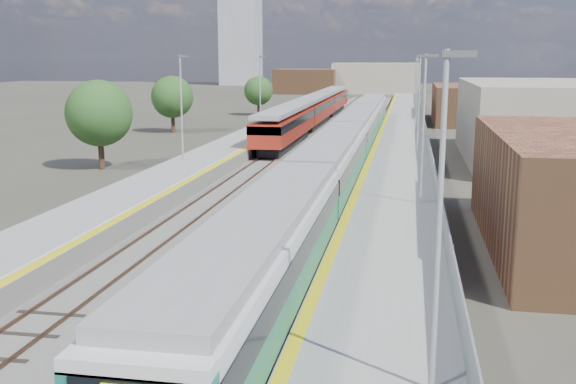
# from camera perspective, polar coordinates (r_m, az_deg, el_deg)

# --- Properties ---
(ground) EXTENTS (320.00, 320.00, 0.00)m
(ground) POSITION_cam_1_polar(r_m,az_deg,el_deg) (63.14, 4.76, 3.71)
(ground) COLOR #47443A
(ground) RESTS_ON ground
(ballast_bed) EXTENTS (10.50, 155.00, 0.06)m
(ballast_bed) POSITION_cam_1_polar(r_m,az_deg,el_deg) (65.84, 3.02, 4.08)
(ballast_bed) COLOR #565451
(ballast_bed) RESTS_ON ground
(tracks) EXTENTS (8.96, 160.00, 0.17)m
(tracks) POSITION_cam_1_polar(r_m,az_deg,el_deg) (67.41, 3.70, 4.31)
(tracks) COLOR #4C3323
(tracks) RESTS_ON ground
(platform_right) EXTENTS (4.70, 155.00, 8.52)m
(platform_right) POSITION_cam_1_polar(r_m,az_deg,el_deg) (65.27, 9.61, 4.32)
(platform_right) COLOR slate
(platform_right) RESTS_ON ground
(platform_left) EXTENTS (4.30, 155.00, 8.52)m
(platform_left) POSITION_cam_1_polar(r_m,az_deg,el_deg) (66.95, -2.78, 4.62)
(platform_left) COLOR slate
(platform_left) RESTS_ON ground
(buildings) EXTENTS (72.00, 185.50, 40.00)m
(buildings) POSITION_cam_1_polar(r_m,az_deg,el_deg) (152.82, 1.18, 12.24)
(buildings) COLOR brown
(buildings) RESTS_ON ground
(green_train) EXTENTS (2.82, 78.55, 3.10)m
(green_train) POSITION_cam_1_polar(r_m,az_deg,el_deg) (49.53, 5.04, 4.16)
(green_train) COLOR black
(green_train) RESTS_ON ground
(red_train) EXTENTS (2.86, 58.00, 3.61)m
(red_train) POSITION_cam_1_polar(r_m,az_deg,el_deg) (82.44, 2.24, 7.02)
(red_train) COLOR black
(red_train) RESTS_ON ground
(tree_a) EXTENTS (4.96, 4.96, 6.72)m
(tree_a) POSITION_cam_1_polar(r_m,az_deg,el_deg) (52.44, -15.70, 6.43)
(tree_a) COLOR #382619
(tree_a) RESTS_ON ground
(tree_b) EXTENTS (4.69, 4.69, 6.35)m
(tree_b) POSITION_cam_1_polar(r_m,az_deg,el_deg) (76.72, -9.78, 7.94)
(tree_b) COLOR #382619
(tree_b) RESTS_ON ground
(tree_c) EXTENTS (4.18, 4.18, 5.66)m
(tree_c) POSITION_cam_1_polar(r_m,az_deg,el_deg) (98.38, -2.51, 8.55)
(tree_c) COLOR #382619
(tree_c) RESTS_ON ground
(tree_d) EXTENTS (4.41, 4.41, 5.97)m
(tree_d) POSITION_cam_1_polar(r_m,az_deg,el_deg) (84.19, 19.98, 7.55)
(tree_d) COLOR #382619
(tree_d) RESTS_ON ground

